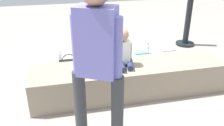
{
  "coord_description": "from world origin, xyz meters",
  "views": [
    {
      "loc": [
        -0.86,
        -2.7,
        1.77
      ],
      "look_at": [
        -0.33,
        -0.4,
        0.65
      ],
      "focal_mm": 39.28,
      "sensor_mm": 36.0,
      "label": 1
    }
  ],
  "objects_px": {
    "cake_plate": "(98,67)",
    "party_cup_red": "(104,69)",
    "child_seated": "(123,50)",
    "handbag_black_leather": "(69,67)",
    "water_bottle_near_gift": "(148,49)",
    "gift_bag": "(141,59)",
    "water_bottle_far_side": "(60,57)",
    "adult_standing": "(97,53)",
    "cake_box_white": "(165,50)"
  },
  "relations": [
    {
      "from": "cake_plate",
      "to": "party_cup_red",
      "type": "xyz_separation_m",
      "value": [
        0.2,
        0.64,
        -0.37
      ]
    },
    {
      "from": "cake_plate",
      "to": "handbag_black_leather",
      "type": "distance_m",
      "value": 0.84
    },
    {
      "from": "adult_standing",
      "to": "gift_bag",
      "type": "height_order",
      "value": "adult_standing"
    },
    {
      "from": "child_seated",
      "to": "handbag_black_leather",
      "type": "xyz_separation_m",
      "value": [
        -0.65,
        0.68,
        -0.5
      ]
    },
    {
      "from": "child_seated",
      "to": "water_bottle_near_gift",
      "type": "xyz_separation_m",
      "value": [
        0.8,
        1.17,
        -0.52
      ]
    },
    {
      "from": "party_cup_red",
      "to": "handbag_black_leather",
      "type": "relative_size",
      "value": 0.34
    },
    {
      "from": "party_cup_red",
      "to": "cake_box_white",
      "type": "xyz_separation_m",
      "value": [
        1.26,
        0.55,
        -0.0
      ]
    },
    {
      "from": "child_seated",
      "to": "handbag_black_leather",
      "type": "height_order",
      "value": "child_seated"
    },
    {
      "from": "water_bottle_near_gift",
      "to": "water_bottle_far_side",
      "type": "distance_m",
      "value": 1.58
    },
    {
      "from": "water_bottle_far_side",
      "to": "child_seated",
      "type": "bearing_deg",
      "value": -56.32
    },
    {
      "from": "cake_plate",
      "to": "water_bottle_far_side",
      "type": "relative_size",
      "value": 1.13
    },
    {
      "from": "adult_standing",
      "to": "handbag_black_leather",
      "type": "bearing_deg",
      "value": 96.71
    },
    {
      "from": "party_cup_red",
      "to": "cake_box_white",
      "type": "height_order",
      "value": "party_cup_red"
    },
    {
      "from": "gift_bag",
      "to": "water_bottle_near_gift",
      "type": "relative_size",
      "value": 1.38
    },
    {
      "from": "gift_bag",
      "to": "party_cup_red",
      "type": "xyz_separation_m",
      "value": [
        -0.63,
        -0.11,
        -0.07
      ]
    },
    {
      "from": "water_bottle_near_gift",
      "to": "water_bottle_far_side",
      "type": "height_order",
      "value": "water_bottle_near_gift"
    },
    {
      "from": "gift_bag",
      "to": "cake_box_white",
      "type": "relative_size",
      "value": 0.89
    },
    {
      "from": "gift_bag",
      "to": "water_bottle_far_side",
      "type": "distance_m",
      "value": 1.36
    },
    {
      "from": "cake_plate",
      "to": "water_bottle_far_side",
      "type": "distance_m",
      "value": 1.32
    },
    {
      "from": "cake_box_white",
      "to": "handbag_black_leather",
      "type": "xyz_separation_m",
      "value": [
        -1.79,
        -0.47,
        0.06
      ]
    },
    {
      "from": "child_seated",
      "to": "water_bottle_near_gift",
      "type": "height_order",
      "value": "child_seated"
    },
    {
      "from": "water_bottle_far_side",
      "to": "handbag_black_leather",
      "type": "relative_size",
      "value": 0.59
    },
    {
      "from": "child_seated",
      "to": "party_cup_red",
      "type": "distance_m",
      "value": 0.83
    },
    {
      "from": "adult_standing",
      "to": "cake_box_white",
      "type": "relative_size",
      "value": 5.07
    },
    {
      "from": "cake_box_white",
      "to": "water_bottle_near_gift",
      "type": "bearing_deg",
      "value": 177.74
    },
    {
      "from": "adult_standing",
      "to": "handbag_black_leather",
      "type": "height_order",
      "value": "adult_standing"
    },
    {
      "from": "gift_bag",
      "to": "water_bottle_near_gift",
      "type": "height_order",
      "value": "gift_bag"
    },
    {
      "from": "child_seated",
      "to": "water_bottle_near_gift",
      "type": "bearing_deg",
      "value": 55.73
    },
    {
      "from": "water_bottle_near_gift",
      "to": "party_cup_red",
      "type": "distance_m",
      "value": 1.08
    },
    {
      "from": "adult_standing",
      "to": "water_bottle_far_side",
      "type": "bearing_deg",
      "value": 98.76
    },
    {
      "from": "child_seated",
      "to": "adult_standing",
      "type": "bearing_deg",
      "value": -118.4
    },
    {
      "from": "child_seated",
      "to": "handbag_black_leather",
      "type": "bearing_deg",
      "value": 133.39
    },
    {
      "from": "party_cup_red",
      "to": "adult_standing",
      "type": "bearing_deg",
      "value": -103.15
    },
    {
      "from": "adult_standing",
      "to": "water_bottle_far_side",
      "type": "xyz_separation_m",
      "value": [
        -0.31,
        2.03,
        -0.88
      ]
    },
    {
      "from": "cake_plate",
      "to": "water_bottle_near_gift",
      "type": "relative_size",
      "value": 1.11
    },
    {
      "from": "cake_box_white",
      "to": "adult_standing",
      "type": "bearing_deg",
      "value": -128.54
    },
    {
      "from": "child_seated",
      "to": "adult_standing",
      "type": "xyz_separation_m",
      "value": [
        -0.47,
        -0.86,
        0.35
      ]
    },
    {
      "from": "child_seated",
      "to": "water_bottle_far_side",
      "type": "height_order",
      "value": "child_seated"
    },
    {
      "from": "water_bottle_far_side",
      "to": "adult_standing",
      "type": "bearing_deg",
      "value": -81.24
    },
    {
      "from": "water_bottle_near_gift",
      "to": "party_cup_red",
      "type": "height_order",
      "value": "water_bottle_near_gift"
    },
    {
      "from": "gift_bag",
      "to": "party_cup_red",
      "type": "relative_size",
      "value": 2.48
    },
    {
      "from": "adult_standing",
      "to": "gift_bag",
      "type": "xyz_separation_m",
      "value": [
        0.97,
        1.58,
        -0.85
      ]
    },
    {
      "from": "water_bottle_near_gift",
      "to": "handbag_black_leather",
      "type": "relative_size",
      "value": 0.61
    },
    {
      "from": "adult_standing",
      "to": "cake_box_white",
      "type": "bearing_deg",
      "value": 51.46
    },
    {
      "from": "handbag_black_leather",
      "to": "gift_bag",
      "type": "bearing_deg",
      "value": 1.57
    },
    {
      "from": "child_seated",
      "to": "water_bottle_far_side",
      "type": "relative_size",
      "value": 2.44
    },
    {
      "from": "child_seated",
      "to": "gift_bag",
      "type": "xyz_separation_m",
      "value": [
        0.51,
        0.72,
        -0.49
      ]
    },
    {
      "from": "water_bottle_near_gift",
      "to": "gift_bag",
      "type": "bearing_deg",
      "value": -122.34
    },
    {
      "from": "child_seated",
      "to": "cake_box_white",
      "type": "height_order",
      "value": "child_seated"
    },
    {
      "from": "water_bottle_far_side",
      "to": "handbag_black_leather",
      "type": "height_order",
      "value": "handbag_black_leather"
    }
  ]
}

